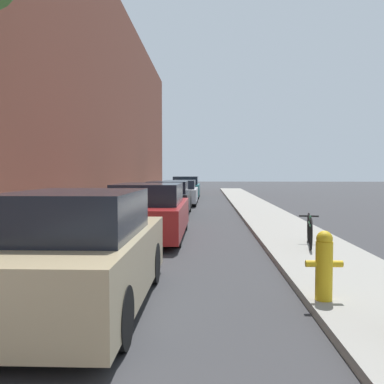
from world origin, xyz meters
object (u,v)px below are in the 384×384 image
parked_car_teal (186,188)px  fire_hydrant (324,264)px  parked_car_red (150,212)px  parked_car_champagne (81,254)px  bicycle (310,230)px  parked_car_silver (180,193)px  parked_car_black (168,199)px

parked_car_teal → fire_hydrant: 23.06m
parked_car_red → fire_hydrant: (3.02, -5.66, -0.11)m
parked_car_champagne → bicycle: parked_car_champagne is taller
parked_car_champagne → fire_hydrant: (3.10, 0.11, -0.14)m
fire_hydrant → parked_car_silver: bearing=99.9°
parked_car_black → fire_hydrant: 11.97m
parked_car_red → fire_hydrant: parked_car_red is taller
parked_car_red → parked_car_black: parked_car_red is taller
parked_car_black → parked_car_teal: bearing=89.3°
fire_hydrant → bicycle: (0.77, 3.90, -0.10)m
parked_car_teal → parked_car_champagne: bearing=-90.4°
parked_car_red → parked_car_black: size_ratio=1.11×
parked_car_silver → fire_hydrant: parked_car_silver is taller
parked_car_champagne → parked_car_teal: size_ratio=0.86×
parked_car_red → parked_car_teal: bearing=89.7°
parked_car_teal → parked_car_red: bearing=-90.3°
bicycle → parked_car_teal: bearing=112.0°
parked_car_champagne → parked_car_silver: 17.08m
parked_car_teal → parked_car_silver: bearing=-90.4°
parked_car_champagne → bicycle: size_ratio=2.37×
parked_car_black → parked_car_silver: 5.41m
parked_car_red → bicycle: bearing=-24.9°
parked_car_red → parked_car_black: bearing=90.6°
parked_car_champagne → parked_car_silver: size_ratio=0.89×
parked_car_red → parked_car_teal: size_ratio=1.00×
parked_car_silver → parked_car_teal: size_ratio=0.96×
parked_car_black → bicycle: bearing=-63.4°
parked_car_silver → parked_car_red: bearing=-90.2°
parked_car_silver → bicycle: bearing=-74.0°
parked_car_silver → bicycle: 13.60m
parked_car_teal → bicycle: bearing=-78.9°
parked_car_teal → parked_car_black: bearing=-90.7°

